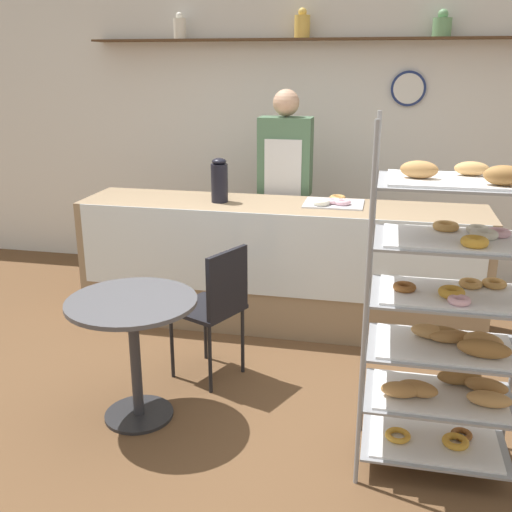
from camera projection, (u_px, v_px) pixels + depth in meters
The scene contains 9 objects.
ground_plane at pixel (240, 408), 3.54m from camera, with size 14.00×14.00×0.00m, color brown.
back_wall at pixel (305, 129), 5.51m from camera, with size 10.00×0.30×2.70m.
display_counter at pixel (279, 264), 4.58m from camera, with size 3.03×0.64×0.95m.
pastry_rack at pixel (450, 322), 2.81m from camera, with size 0.76×0.47×1.74m.
person_worker at pixel (285, 188), 4.93m from camera, with size 0.43×0.23×1.76m.
cafe_table at pixel (133, 330), 3.30m from camera, with size 0.72×0.72×0.72m.
cafe_chair at pixel (217, 301), 3.72m from camera, with size 0.50×0.50×0.88m.
coffee_carafe at pixel (219, 181), 4.46m from camera, with size 0.13×0.13×0.33m.
donut_tray_counter at pixel (334, 202), 4.42m from camera, with size 0.44×0.34×0.05m.
Camera 1 is at (0.75, -3.00, 1.95)m, focal length 42.00 mm.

